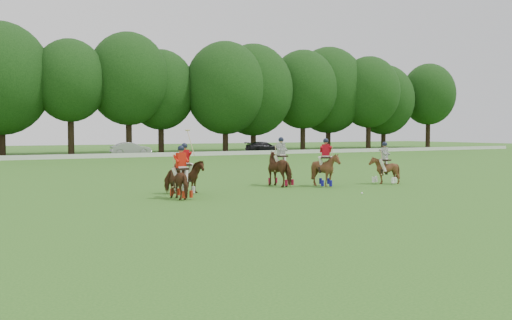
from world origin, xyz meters
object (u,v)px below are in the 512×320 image
polo_red_c (326,169)px  polo_stripe_a (281,168)px  car_right (264,147)px  polo_red_a (181,180)px  polo_ball (362,193)px  polo_stripe_b (384,169)px  polo_red_b (185,176)px  car_mid (131,149)px

polo_red_c → polo_stripe_a: bearing=142.7°
car_right → polo_red_c: (-17.97, -38.00, 0.18)m
polo_red_a → polo_stripe_a: 6.64m
polo_red_a → polo_ball: 7.66m
car_right → polo_red_c: bearing=159.6°
polo_stripe_b → car_right: bearing=69.2°
car_right → polo_red_b: 45.28m
polo_stripe_b → polo_red_a: bearing=-175.6°
polo_ball → polo_red_c: bearing=80.6°
car_mid → polo_red_b: 38.66m
car_right → polo_ball: size_ratio=50.55×
polo_stripe_b → polo_red_b: bearing=176.5°
car_mid → car_right: car_mid is taller
car_right → polo_red_b: bearing=151.2°
car_right → polo_red_a: polo_red_a is taller
car_mid → polo_stripe_a: bearing=-179.2°
polo_red_a → polo_red_c: 7.95m
polo_red_a → polo_ball: size_ratio=23.45×
polo_red_b → polo_ball: (6.55, -3.75, -0.72)m
polo_stripe_a → polo_stripe_b: 5.36m
car_right → polo_stripe_b: bearing=164.1°
polo_stripe_b → polo_ball: size_ratio=23.69×
car_mid → polo_stripe_b: 38.39m
polo_red_b → polo_red_c: bearing=-2.5°
car_mid → polo_red_c: (-1.48, -38.00, 0.13)m
car_right → polo_red_a: size_ratio=2.16×
polo_red_c → polo_stripe_a: polo_stripe_a is taller
polo_red_a → polo_stripe_a: (6.14, 2.52, 0.12)m
polo_red_c → polo_stripe_b: size_ratio=1.09×
car_right → polo_ball: (-18.53, -41.44, -0.62)m
polo_red_c → polo_ball: 3.57m
car_right → polo_stripe_a: polo_stripe_a is taller
car_mid → polo_red_a: 40.31m
car_mid → car_right: (16.49, 0.00, -0.05)m
polo_red_a → polo_red_c: bearing=8.7°
car_right → polo_red_b: polo_red_b is taller
car_right → polo_red_a: bearing=151.5°
polo_ball → polo_stripe_b: bearing=38.1°
polo_stripe_a → polo_stripe_b: size_ratio=1.12×
car_right → polo_stripe_b: 41.02m
polo_stripe_a → polo_red_c: bearing=-37.3°
polo_stripe_a → polo_ball: bearing=-76.4°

